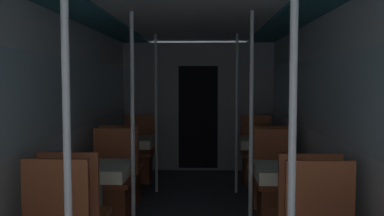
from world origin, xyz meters
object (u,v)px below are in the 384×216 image
dining_table_left_2 (131,146)px  chair_left_near_2 (122,180)px  dining_table_right_2 (262,147)px  chair_right_far_2 (257,162)px  dining_table_right_1 (289,179)px  support_pole_right_1 (251,130)px  support_pole_left_1 (133,129)px  support_pole_right_2 (237,114)px  chair_right_far_1 (277,196)px  chair_left_far_2 (138,161)px  support_pole_left_0 (68,173)px  dining_table_left_1 (96,177)px  support_pole_left_2 (156,113)px  chair_right_near_2 (268,182)px  chair_left_far_1 (111,194)px  support_pole_right_0 (292,175)px

dining_table_left_2 → chair_left_near_2: chair_left_near_2 is taller
dining_table_right_2 → chair_right_far_2: chair_right_far_2 is taller
dining_table_right_1 → support_pole_right_1: 0.56m
support_pole_left_1 → support_pole_right_2: (1.06, 1.81, 0.00)m
chair_right_far_1 → chair_left_near_2: bearing=-19.6°
support_pole_left_1 → chair_left_far_2: size_ratio=2.16×
chair_left_far_2 → support_pole_left_1: bearing=98.0°
support_pole_left_0 → chair_left_far_2: (-0.34, 4.21, -0.76)m
chair_left_far_2 → chair_right_far_1: bearing=133.9°
dining_table_left_1 → support_pole_left_1: (0.34, 0.00, 0.44)m
support_pole_left_2 → support_pole_right_1: same height
chair_left_near_2 → support_pole_right_1: size_ratio=0.46×
dining_table_left_1 → chair_left_near_2: (0.00, 1.21, -0.32)m
support_pole_right_2 → chair_left_near_2: bearing=-157.0°
support_pole_left_0 → chair_right_near_2: (1.40, 3.02, -0.76)m
support_pole_right_1 → support_pole_left_0: bearing=-120.4°
dining_table_left_1 → chair_left_near_2: bearing=90.0°
support_pole_left_0 → dining_table_left_2: support_pole_left_0 is taller
chair_right_far_2 → dining_table_left_1: bearing=54.1°
chair_left_far_1 → support_pole_left_2: (0.34, 1.21, 0.76)m
support_pole_left_0 → chair_left_near_2: size_ratio=2.16×
chair_right_near_2 → chair_right_far_2: bearing=90.0°
dining_table_right_1 → dining_table_left_2: bearing=133.9°
dining_table_right_1 → chair_right_far_2: 2.43m
support_pole_right_1 → support_pole_right_2: (0.00, 1.81, 0.00)m
support_pole_right_1 → chair_right_far_1: bearing=60.3°
chair_left_far_2 → dining_table_right_1: chair_left_far_2 is taller
support_pole_right_0 → support_pole_right_2: bearing=90.0°
dining_table_left_1 → chair_right_far_2: chair_right_far_2 is taller
support_pole_left_2 → dining_table_right_1: bearing=-52.3°
chair_left_far_1 → support_pole_left_1: size_ratio=0.46×
support_pole_right_0 → dining_table_right_2: bearing=84.6°
support_pole_left_0 → dining_table_right_2: support_pole_left_0 is taller
chair_left_far_1 → dining_table_left_2: size_ratio=1.34×
support_pole_right_0 → chair_right_far_1: 2.54m
dining_table_left_1 → support_pole_left_2: support_pole_left_2 is taller
support_pole_right_0 → chair_right_far_2: support_pole_right_0 is taller
dining_table_left_2 → dining_table_right_1: size_ratio=1.00×
chair_right_far_1 → chair_right_near_2: 0.62m
support_pole_left_2 → support_pole_right_2: same height
chair_left_far_1 → dining_table_right_1: chair_left_far_1 is taller
dining_table_left_1 → support_pole_right_1: 1.47m
dining_table_left_1 → support_pole_left_2: size_ratio=0.35×
support_pole_right_1 → chair_right_near_2: support_pole_right_1 is taller
support_pole_right_1 → support_pole_right_2: size_ratio=1.00×
support_pole_left_1 → support_pole_left_2: (0.00, 1.81, 0.00)m
support_pole_right_0 → dining_table_left_2: bearing=111.2°
dining_table_right_1 → chair_right_far_1: 0.67m
support_pole_right_0 → support_pole_left_0: bearing=180.0°
support_pole_left_0 → support_pole_right_1: bearing=59.6°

